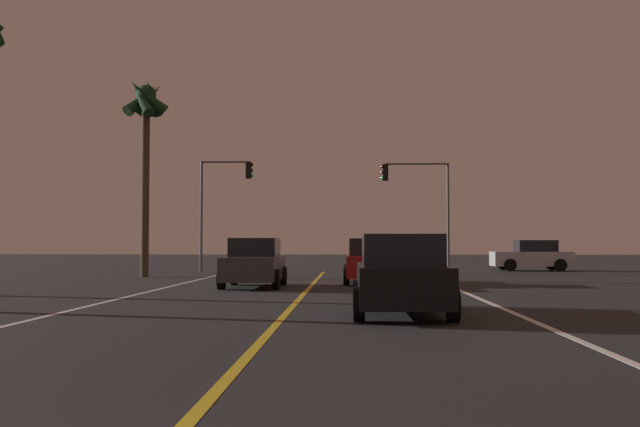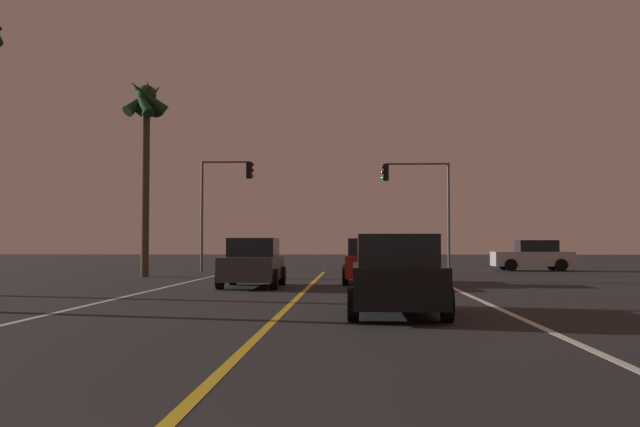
% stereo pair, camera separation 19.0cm
% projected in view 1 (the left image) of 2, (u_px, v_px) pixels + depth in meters
% --- Properties ---
extents(lane_edge_right, '(0.16, 42.67, 0.01)m').
position_uv_depth(lane_edge_right, '(498.00, 306.00, 17.65)').
color(lane_edge_right, silver).
rests_on(lane_edge_right, ground).
extents(lane_edge_left, '(0.16, 42.67, 0.01)m').
position_uv_depth(lane_edge_left, '(92.00, 305.00, 18.04)').
color(lane_edge_left, silver).
rests_on(lane_edge_left, ground).
extents(lane_center_divider, '(0.16, 42.67, 0.01)m').
position_uv_depth(lane_center_divider, '(293.00, 306.00, 17.85)').
color(lane_center_divider, gold).
rests_on(lane_center_divider, ground).
extents(car_crossing_side, '(4.30, 2.02, 1.70)m').
position_uv_depth(car_crossing_side, '(532.00, 256.00, 41.06)').
color(car_crossing_side, black).
rests_on(car_crossing_side, ground).
extents(car_oncoming, '(2.02, 4.30, 1.70)m').
position_uv_depth(car_oncoming, '(254.00, 263.00, 25.63)').
color(car_oncoming, black).
rests_on(car_oncoming, ground).
extents(car_ahead_far, '(2.02, 4.30, 1.70)m').
position_uv_depth(car_ahead_far, '(370.00, 262.00, 28.02)').
color(car_ahead_far, black).
rests_on(car_ahead_far, ground).
extents(car_lead_same_lane, '(2.02, 4.30, 1.70)m').
position_uv_depth(car_lead_same_lane, '(401.00, 276.00, 15.52)').
color(car_lead_same_lane, black).
rests_on(car_lead_same_lane, ground).
extents(traffic_light_near_right, '(3.67, 0.36, 5.84)m').
position_uv_depth(traffic_light_near_right, '(416.00, 191.00, 39.63)').
color(traffic_light_near_right, '#4C4C51').
rests_on(traffic_light_near_right, ground).
extents(traffic_light_near_left, '(2.90, 0.36, 5.99)m').
position_uv_depth(traffic_light_near_left, '(225.00, 190.00, 40.04)').
color(traffic_light_near_left, '#4C4C51').
rests_on(traffic_light_near_left, ground).
extents(street_lamp_right_near, '(2.73, 0.44, 7.68)m').
position_uv_depth(street_lamp_right_near, '(631.00, 49.00, 13.02)').
color(street_lamp_right_near, '#4C4C51').
rests_on(street_lamp_right_near, ground).
extents(palm_tree_left_far, '(2.21, 2.24, 9.22)m').
position_uv_depth(palm_tree_left_far, '(146.00, 117.00, 33.77)').
color(palm_tree_left_far, '#473826').
rests_on(palm_tree_left_far, ground).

